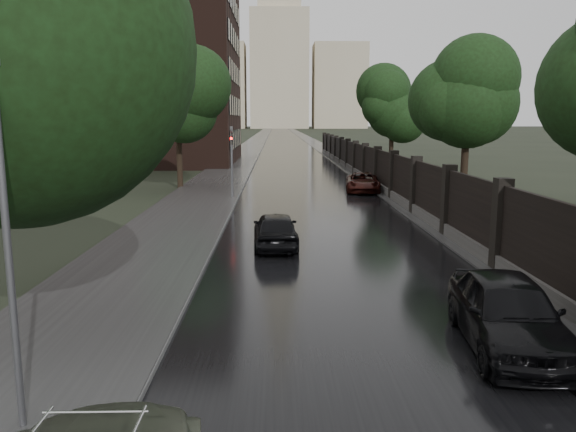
# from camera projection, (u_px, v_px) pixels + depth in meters

# --- Properties ---
(road) EXTENTS (8.00, 420.00, 0.02)m
(road) POSITION_uv_depth(u_px,v_px,m) (281.00, 133.00, 193.67)
(road) COLOR black
(road) RESTS_ON ground
(sidewalk_left) EXTENTS (4.00, 420.00, 0.16)m
(sidewalk_left) POSITION_uv_depth(u_px,v_px,m) (264.00, 133.00, 193.53)
(sidewalk_left) COLOR #2D2D2D
(sidewalk_left) RESTS_ON ground
(verge_right) EXTENTS (3.00, 420.00, 0.08)m
(verge_right) POSITION_uv_depth(u_px,v_px,m) (297.00, 133.00, 193.78)
(verge_right) COLOR #2D2D2D
(verge_right) RESTS_ON ground
(fence_right) EXTENTS (0.45, 75.72, 2.70)m
(fence_right) POSITION_uv_depth(u_px,v_px,m) (372.00, 170.00, 37.90)
(fence_right) COLOR #383533
(fence_right) RESTS_ON ground
(tree_left_far) EXTENTS (4.25, 4.25, 7.39)m
(tree_left_far) POSITION_uv_depth(u_px,v_px,m) (178.00, 105.00, 34.94)
(tree_left_far) COLOR black
(tree_left_far) RESTS_ON ground
(tree_right_b) EXTENTS (4.08, 4.08, 7.01)m
(tree_right_b) POSITION_uv_depth(u_px,v_px,m) (467.00, 107.00, 27.43)
(tree_right_b) COLOR black
(tree_right_b) RESTS_ON ground
(tree_right_c) EXTENTS (4.08, 4.08, 7.01)m
(tree_right_c) POSITION_uv_depth(u_px,v_px,m) (392.00, 112.00, 45.17)
(tree_right_c) COLOR black
(tree_right_c) RESTS_ON ground
(lamp_post) EXTENTS (0.25, 0.12, 5.11)m
(lamp_post) POSITION_uv_depth(u_px,v_px,m) (8.00, 248.00, 7.34)
(lamp_post) COLOR #59595E
(lamp_post) RESTS_ON ground
(traffic_light) EXTENTS (0.16, 0.32, 4.00)m
(traffic_light) POSITION_uv_depth(u_px,v_px,m) (232.00, 156.00, 30.57)
(traffic_light) COLOR #59595E
(traffic_light) RESTS_ON ground
(brick_building) EXTENTS (24.00, 18.00, 20.00)m
(brick_building) POSITION_uv_depth(u_px,v_px,m) (113.00, 62.00, 55.61)
(brick_building) COLOR black
(brick_building) RESTS_ON ground
(stalinist_tower) EXTENTS (92.00, 30.00, 159.00)m
(stalinist_tower) POSITION_uv_depth(u_px,v_px,m) (279.00, 55.00, 295.60)
(stalinist_tower) COLOR tan
(stalinist_tower) RESTS_ON ground
(hatchback_left) EXTENTS (1.62, 3.75, 1.26)m
(hatchback_left) POSITION_uv_depth(u_px,v_px,m) (276.00, 230.00, 19.19)
(hatchback_left) COLOR black
(hatchback_left) RESTS_ON ground
(car_right_near) EXTENTS (2.12, 4.37, 1.44)m
(car_right_near) POSITION_uv_depth(u_px,v_px,m) (508.00, 312.00, 10.66)
(car_right_near) COLOR black
(car_right_near) RESTS_ON ground
(car_right_far) EXTENTS (2.39, 4.43, 1.18)m
(car_right_far) POSITION_uv_depth(u_px,v_px,m) (363.00, 182.00, 34.16)
(car_right_far) COLOR black
(car_right_far) RESTS_ON ground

